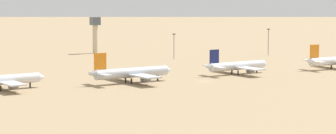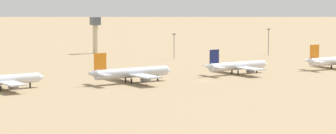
% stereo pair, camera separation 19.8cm
% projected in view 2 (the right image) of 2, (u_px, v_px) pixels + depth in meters
% --- Properties ---
extents(ground, '(4000.00, 4000.00, 0.00)m').
position_uv_depth(ground, '(204.00, 81.00, 298.96)').
color(ground, '#9E8460').
extents(parked_jet_yellow_1, '(36.22, 30.59, 11.96)m').
position_uv_depth(parked_jet_yellow_1, '(1.00, 80.00, 272.37)').
color(parked_jet_yellow_1, silver).
rests_on(parked_jet_yellow_1, ground).
extents(parked_jet_orange_2, '(39.65, 33.41, 13.09)m').
position_uv_depth(parked_jet_orange_2, '(131.00, 73.00, 292.89)').
color(parked_jet_orange_2, silver).
rests_on(parked_jet_orange_2, ground).
extents(parked_jet_navy_3, '(35.92, 30.29, 11.86)m').
position_uv_depth(parked_jet_navy_3, '(237.00, 66.00, 322.96)').
color(parked_jet_navy_3, silver).
rests_on(parked_jet_navy_3, ground).
extents(parked_jet_orange_4, '(37.22, 31.25, 12.30)m').
position_uv_depth(parked_jet_orange_4, '(336.00, 61.00, 344.46)').
color(parked_jet_orange_4, white).
rests_on(parked_jet_orange_4, ground).
extents(control_tower, '(5.20, 5.20, 21.81)m').
position_uv_depth(control_tower, '(95.00, 31.00, 429.58)').
color(control_tower, '#C6B793').
rests_on(control_tower, ground).
extents(light_pole_west, '(1.80, 0.50, 15.51)m').
position_uv_depth(light_pole_west, '(268.00, 40.00, 416.30)').
color(light_pole_west, '#59595E').
rests_on(light_pole_west, ground).
extents(light_pole_mid, '(1.80, 0.50, 14.11)m').
position_uv_depth(light_pole_mid, '(174.00, 44.00, 393.35)').
color(light_pole_mid, '#59595E').
rests_on(light_pole_mid, ground).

